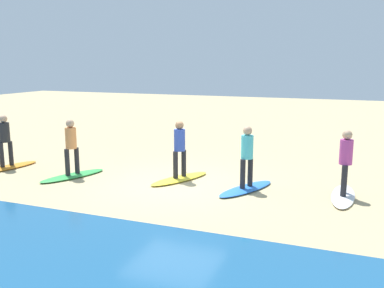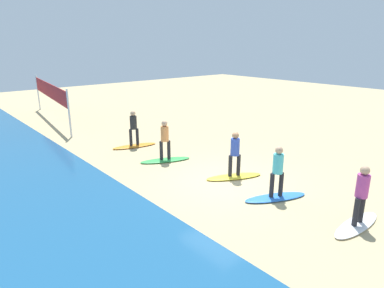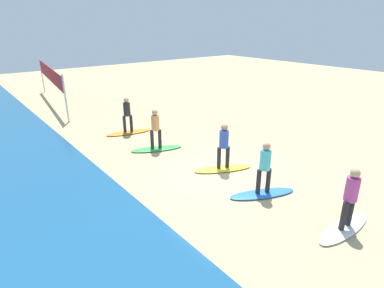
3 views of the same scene
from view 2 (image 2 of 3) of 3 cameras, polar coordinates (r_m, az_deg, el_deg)
ground_plane at (r=12.21m, az=5.67°, el=-6.24°), size 60.00×60.00×0.00m
surfboard_white at (r=10.36m, az=25.91°, el=-12.11°), size 0.57×2.10×0.09m
surfer_white at (r=9.94m, az=26.64°, el=-7.06°), size 0.32×0.46×1.64m
surfboard_blue at (r=11.17m, az=13.84°, el=-8.70°), size 1.36×2.15×0.09m
surfer_blue at (r=10.79m, az=14.20°, el=-3.93°), size 0.32×0.43×1.64m
surfboard_yellow at (r=12.53m, az=7.06°, el=-5.45°), size 1.39×2.14×0.09m
surfer_yellow at (r=12.19m, az=7.23°, el=-1.13°), size 0.32×0.43×1.64m
surfboard_green at (r=14.17m, az=-4.50°, el=-2.71°), size 1.30×2.16×0.09m
surfer_green at (r=13.87m, az=-4.60°, el=1.16°), size 0.32×0.44×1.64m
surfboard_orange at (r=16.27m, az=-9.63°, el=-0.31°), size 1.01×2.17×0.09m
surfer_orange at (r=16.01m, az=-9.80°, el=3.08°), size 0.32×0.45×1.64m
volleyball_net at (r=22.80m, az=-22.77°, el=7.99°), size 9.03×1.25×2.50m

